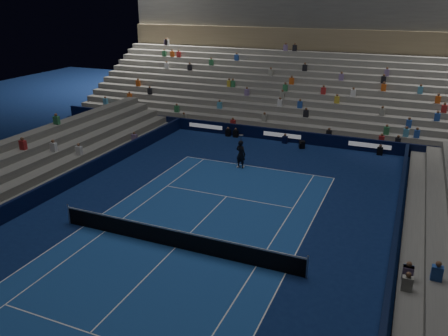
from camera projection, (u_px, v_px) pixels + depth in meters
ground at (176, 248)px, 21.69m from camera, size 90.00×90.00×0.00m
court_surface at (176, 248)px, 21.69m from camera, size 10.97×23.77×0.01m
sponsor_barrier_far at (282, 135)px, 37.41m from camera, size 44.00×0.25×1.00m
sponsor_barrier_east at (389, 286)px, 17.98m from camera, size 0.25×37.00×1.00m
sponsor_barrier_west at (22, 204)px, 25.04m from camera, size 0.25×37.00×1.00m
grandstand_main at (310, 82)px, 44.46m from camera, size 44.00×15.20×11.20m
tennis_net at (175, 239)px, 21.51m from camera, size 12.90×0.10×1.10m
tennis_player at (241, 154)px, 31.43m from camera, size 0.82×0.64×2.02m
broadcast_camera at (302, 145)px, 35.75m from camera, size 0.60×0.95×0.57m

